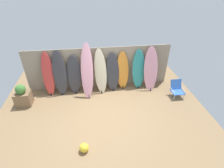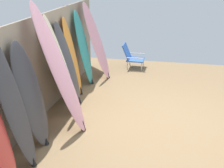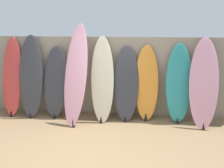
{
  "view_description": "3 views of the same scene",
  "coord_description": "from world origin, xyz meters",
  "px_view_note": "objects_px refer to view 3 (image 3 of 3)",
  "views": [
    {
      "loc": [
        -0.31,
        -4.65,
        4.37
      ],
      "look_at": [
        0.35,
        0.45,
        1.04
      ],
      "focal_mm": 28.0,
      "sensor_mm": 36.0,
      "label": 1
    },
    {
      "loc": [
        -4.9,
        -0.33,
        2.54
      ],
      "look_at": [
        -0.33,
        0.65,
        0.79
      ],
      "focal_mm": 50.0,
      "sensor_mm": 36.0,
      "label": 2
    },
    {
      "loc": [
        0.86,
        -3.56,
        2.13
      ],
      "look_at": [
        0.34,
        0.84,
        1.01
      ],
      "focal_mm": 40.0,
      "sensor_mm": 36.0,
      "label": 3
    }
  ],
  "objects_px": {
    "surfboard_orange_6": "(147,84)",
    "surfboard_pink_8": "(204,83)",
    "surfboard_charcoal_5": "(126,84)",
    "surfboard_red_0": "(12,77)",
    "surfboard_cream_4": "(102,80)",
    "surfboard_teal_7": "(179,84)",
    "surfboard_pink_3": "(76,75)",
    "surfboard_charcoal_2": "(55,82)",
    "surfboard_charcoal_1": "(31,77)"
  },
  "relations": [
    {
      "from": "surfboard_orange_6",
      "to": "surfboard_teal_7",
      "type": "xyz_separation_m",
      "value": [
        0.68,
        -0.03,
        0.03
      ]
    },
    {
      "from": "surfboard_orange_6",
      "to": "surfboard_teal_7",
      "type": "height_order",
      "value": "surfboard_teal_7"
    },
    {
      "from": "surfboard_orange_6",
      "to": "surfboard_pink_8",
      "type": "distance_m",
      "value": 1.17
    },
    {
      "from": "surfboard_cream_4",
      "to": "surfboard_charcoal_5",
      "type": "distance_m",
      "value": 0.53
    },
    {
      "from": "surfboard_red_0",
      "to": "surfboard_charcoal_5",
      "type": "xyz_separation_m",
      "value": [
        2.62,
        0.0,
        -0.08
      ]
    },
    {
      "from": "surfboard_red_0",
      "to": "surfboard_charcoal_2",
      "type": "bearing_deg",
      "value": 0.41
    },
    {
      "from": "surfboard_red_0",
      "to": "surfboard_charcoal_5",
      "type": "distance_m",
      "value": 2.62
    },
    {
      "from": "surfboard_pink_8",
      "to": "surfboard_red_0",
      "type": "bearing_deg",
      "value": 178.07
    },
    {
      "from": "surfboard_orange_6",
      "to": "surfboard_pink_8",
      "type": "relative_size",
      "value": 0.9
    },
    {
      "from": "surfboard_charcoal_1",
      "to": "surfboard_red_0",
      "type": "bearing_deg",
      "value": 177.08
    },
    {
      "from": "surfboard_charcoal_5",
      "to": "surfboard_orange_6",
      "type": "xyz_separation_m",
      "value": [
        0.44,
        0.06,
        0.0
      ]
    },
    {
      "from": "surfboard_charcoal_2",
      "to": "surfboard_orange_6",
      "type": "xyz_separation_m",
      "value": [
        2.05,
        0.06,
        0.0
      ]
    },
    {
      "from": "surfboard_red_0",
      "to": "surfboard_pink_8",
      "type": "bearing_deg",
      "value": -1.93
    },
    {
      "from": "surfboard_cream_4",
      "to": "surfboard_teal_7",
      "type": "relative_size",
      "value": 1.08
    },
    {
      "from": "surfboard_charcoal_2",
      "to": "surfboard_red_0",
      "type": "bearing_deg",
      "value": -179.59
    },
    {
      "from": "surfboard_charcoal_1",
      "to": "surfboard_charcoal_5",
      "type": "distance_m",
      "value": 2.16
    },
    {
      "from": "surfboard_charcoal_2",
      "to": "surfboard_charcoal_5",
      "type": "relative_size",
      "value": 0.99
    },
    {
      "from": "surfboard_cream_4",
      "to": "surfboard_teal_7",
      "type": "distance_m",
      "value": 1.64
    },
    {
      "from": "surfboard_teal_7",
      "to": "surfboard_pink_8",
      "type": "distance_m",
      "value": 0.51
    },
    {
      "from": "surfboard_cream_4",
      "to": "surfboard_teal_7",
      "type": "height_order",
      "value": "surfboard_cream_4"
    },
    {
      "from": "surfboard_cream_4",
      "to": "surfboard_pink_8",
      "type": "height_order",
      "value": "surfboard_cream_4"
    },
    {
      "from": "surfboard_charcoal_5",
      "to": "surfboard_pink_8",
      "type": "bearing_deg",
      "value": -5.2
    },
    {
      "from": "surfboard_charcoal_2",
      "to": "surfboard_cream_4",
      "type": "xyz_separation_m",
      "value": [
        1.09,
        -0.09,
        0.1
      ]
    },
    {
      "from": "surfboard_pink_3",
      "to": "surfboard_orange_6",
      "type": "distance_m",
      "value": 1.54
    },
    {
      "from": "surfboard_charcoal_2",
      "to": "surfboard_teal_7",
      "type": "xyz_separation_m",
      "value": [
        2.72,
        0.03,
        0.04
      ]
    },
    {
      "from": "surfboard_cream_4",
      "to": "surfboard_pink_8",
      "type": "xyz_separation_m",
      "value": [
        2.11,
        -0.06,
        -0.0
      ]
    },
    {
      "from": "surfboard_charcoal_1",
      "to": "surfboard_charcoal_5",
      "type": "height_order",
      "value": "surfboard_charcoal_1"
    },
    {
      "from": "surfboard_cream_4",
      "to": "surfboard_pink_8",
      "type": "distance_m",
      "value": 2.11
    },
    {
      "from": "surfboard_pink_3",
      "to": "surfboard_orange_6",
      "type": "relative_size",
      "value": 1.28
    },
    {
      "from": "surfboard_cream_4",
      "to": "surfboard_pink_8",
      "type": "bearing_deg",
      "value": -1.74
    },
    {
      "from": "surfboard_cream_4",
      "to": "surfboard_charcoal_5",
      "type": "relative_size",
      "value": 1.13
    },
    {
      "from": "surfboard_pink_3",
      "to": "surfboard_charcoal_5",
      "type": "height_order",
      "value": "surfboard_pink_3"
    },
    {
      "from": "surfboard_pink_3",
      "to": "surfboard_pink_8",
      "type": "xyz_separation_m",
      "value": [
        2.65,
        0.1,
        -0.14
      ]
    },
    {
      "from": "surfboard_red_0",
      "to": "surfboard_teal_7",
      "type": "height_order",
      "value": "surfboard_red_0"
    },
    {
      "from": "surfboard_charcoal_1",
      "to": "surfboard_teal_7",
      "type": "height_order",
      "value": "surfboard_charcoal_1"
    },
    {
      "from": "surfboard_red_0",
      "to": "surfboard_charcoal_2",
      "type": "distance_m",
      "value": 1.02
    },
    {
      "from": "surfboard_charcoal_5",
      "to": "surfboard_pink_8",
      "type": "height_order",
      "value": "surfboard_pink_8"
    },
    {
      "from": "surfboard_pink_3",
      "to": "surfboard_teal_7",
      "type": "distance_m",
      "value": 2.2
    },
    {
      "from": "surfboard_charcoal_1",
      "to": "surfboard_charcoal_5",
      "type": "xyz_separation_m",
      "value": [
        2.15,
        0.03,
        -0.12
      ]
    },
    {
      "from": "surfboard_red_0",
      "to": "surfboard_pink_3",
      "type": "relative_size",
      "value": 0.85
    },
    {
      "from": "surfboard_charcoal_1",
      "to": "surfboard_orange_6",
      "type": "relative_size",
      "value": 1.13
    },
    {
      "from": "surfboard_charcoal_5",
      "to": "surfboard_orange_6",
      "type": "bearing_deg",
      "value": 8.2
    },
    {
      "from": "surfboard_charcoal_5",
      "to": "surfboard_teal_7",
      "type": "distance_m",
      "value": 1.12
    },
    {
      "from": "surfboard_charcoal_2",
      "to": "surfboard_pink_3",
      "type": "relative_size",
      "value": 0.77
    },
    {
      "from": "surfboard_orange_6",
      "to": "surfboard_charcoal_5",
      "type": "bearing_deg",
      "value": -171.8
    },
    {
      "from": "surfboard_charcoal_2",
      "to": "surfboard_orange_6",
      "type": "relative_size",
      "value": 0.98
    },
    {
      "from": "surfboard_red_0",
      "to": "surfboard_orange_6",
      "type": "distance_m",
      "value": 3.06
    },
    {
      "from": "surfboard_red_0",
      "to": "surfboard_cream_4",
      "type": "height_order",
      "value": "surfboard_cream_4"
    },
    {
      "from": "surfboard_charcoal_1",
      "to": "surfboard_pink_3",
      "type": "height_order",
      "value": "surfboard_pink_3"
    },
    {
      "from": "surfboard_charcoal_5",
      "to": "surfboard_teal_7",
      "type": "xyz_separation_m",
      "value": [
        1.12,
        0.03,
        0.04
      ]
    }
  ]
}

